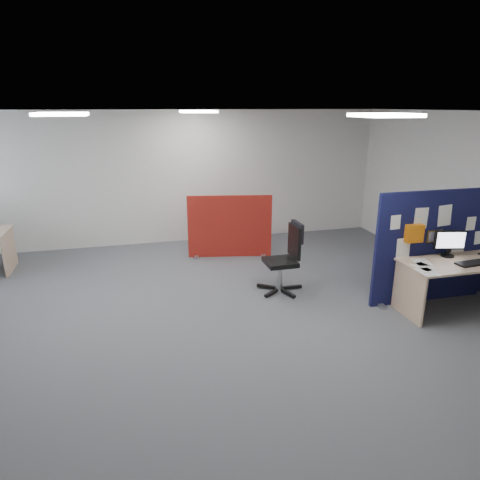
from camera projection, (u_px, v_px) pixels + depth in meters
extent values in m
plane|color=#4B4E53|center=(196.00, 316.00, 5.90)|extent=(9.00, 9.00, 0.00)
cube|color=white|center=(189.00, 112.00, 5.09)|extent=(9.00, 7.00, 0.02)
cube|color=silver|center=(168.00, 178.00, 8.73)|extent=(9.00, 0.02, 2.70)
cube|color=silver|center=(289.00, 386.00, 2.26)|extent=(9.00, 0.02, 2.70)
cube|color=white|center=(385.00, 115.00, 4.65)|extent=(0.60, 0.60, 0.04)
cube|color=white|center=(61.00, 114.00, 5.21)|extent=(0.60, 0.60, 0.04)
cube|color=white|center=(198.00, 112.00, 7.53)|extent=(0.60, 0.60, 0.04)
cube|color=#0F1039|center=(437.00, 246.00, 6.17)|extent=(2.01, 0.06, 1.66)
cube|color=#999A9E|center=(379.00, 304.00, 6.21)|extent=(0.08, 0.30, 0.04)
cube|color=#999A9E|center=(477.00, 292.00, 6.61)|extent=(0.08, 0.30, 0.04)
cube|color=white|center=(396.00, 222.00, 5.83)|extent=(0.15, 0.01, 0.20)
cube|color=white|center=(421.00, 218.00, 5.91)|extent=(0.21, 0.01, 0.30)
cube|color=white|center=(445.00, 216.00, 6.00)|extent=(0.21, 0.01, 0.30)
cube|color=white|center=(471.00, 224.00, 6.15)|extent=(0.15, 0.01, 0.20)
cube|color=white|center=(403.00, 248.00, 5.99)|extent=(0.21, 0.01, 0.30)
cube|color=white|center=(457.00, 251.00, 6.23)|extent=(0.21, 0.01, 0.30)
cube|color=white|center=(479.00, 238.00, 6.26)|extent=(0.15, 0.01, 0.20)
cube|color=white|center=(427.00, 265.00, 6.17)|extent=(0.21, 0.01, 0.30)
cube|color=gold|center=(434.00, 236.00, 6.06)|extent=(0.24, 0.01, 0.18)
cube|color=orange|center=(414.00, 233.00, 5.90)|extent=(0.25, 0.10, 0.25)
cube|color=tan|center=(462.00, 263.00, 5.85)|extent=(1.63, 0.73, 0.03)
cube|color=tan|center=(409.00, 293.00, 5.78)|extent=(0.03, 0.67, 0.70)
cube|color=tan|center=(443.00, 266.00, 6.21)|extent=(1.47, 0.02, 0.30)
cylinder|color=black|center=(447.00, 256.00, 6.05)|extent=(0.18, 0.18, 0.02)
cube|color=black|center=(448.00, 252.00, 6.04)|extent=(0.04, 0.03, 0.09)
cube|color=black|center=(450.00, 240.00, 5.98)|extent=(0.43, 0.14, 0.27)
cube|color=silver|center=(451.00, 240.00, 5.96)|extent=(0.38, 0.10, 0.23)
cube|color=black|center=(472.00, 263.00, 5.75)|extent=(0.46, 0.22, 0.02)
cube|color=maroon|center=(230.00, 226.00, 8.06)|extent=(1.56, 0.36, 1.19)
cube|color=#999A9E|center=(197.00, 258.00, 8.08)|extent=(0.08, 0.30, 0.04)
cube|color=#999A9E|center=(262.00, 252.00, 8.38)|extent=(0.08, 0.30, 0.04)
cube|color=tan|center=(9.00, 251.00, 7.43)|extent=(0.03, 0.76, 0.70)
cube|color=black|center=(293.00, 287.00, 6.73)|extent=(0.30, 0.05, 0.04)
cube|color=black|center=(279.00, 283.00, 6.89)|extent=(0.14, 0.30, 0.04)
cube|color=black|center=(266.00, 286.00, 6.76)|extent=(0.27, 0.21, 0.04)
cube|color=black|center=(271.00, 293.00, 6.52)|extent=(0.27, 0.22, 0.04)
cube|color=black|center=(288.00, 293.00, 6.51)|extent=(0.14, 0.30, 0.04)
cylinder|color=#999A9E|center=(280.00, 276.00, 6.62)|extent=(0.06, 0.06, 0.42)
cube|color=black|center=(280.00, 262.00, 6.55)|extent=(0.46, 0.46, 0.07)
cube|color=black|center=(294.00, 241.00, 6.51)|extent=(0.05, 0.42, 0.50)
cube|color=black|center=(297.00, 232.00, 6.47)|extent=(0.06, 0.38, 0.30)
cube|color=white|center=(424.00, 267.00, 5.66)|extent=(0.27, 0.34, 0.00)
cube|color=white|center=(422.00, 262.00, 5.83)|extent=(0.26, 0.33, 0.00)
cube|color=white|center=(427.00, 272.00, 5.48)|extent=(0.22, 0.31, 0.00)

